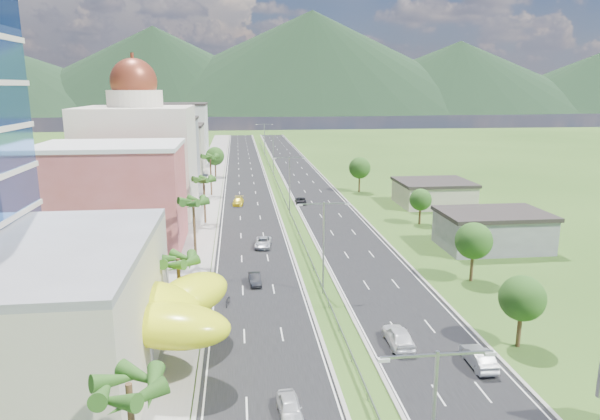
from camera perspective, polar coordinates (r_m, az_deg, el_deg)
name	(u,v)px	position (r m, az deg, el deg)	size (l,w,h in m)	color
ground	(339,331)	(54.38, 4.17, -12.79)	(500.00, 500.00, 0.00)	#2D5119
road_left	(246,179)	(140.05, -5.77, 3.27)	(11.00, 260.00, 0.04)	black
road_right	(303,178)	(141.06, 0.34, 3.40)	(11.00, 260.00, 0.04)	black
sidewalk_left	(209,180)	(140.23, -9.66, 3.18)	(7.00, 260.00, 0.12)	gray
median_guardrail	(280,189)	(122.58, -2.12, 2.21)	(0.10, 216.06, 0.76)	gray
streetlight_median_b	(324,238)	(61.18, 2.52, -3.02)	(6.04, 0.25, 11.00)	gray
streetlight_median_c	(290,179)	(99.93, -1.13, 3.30)	(6.04, 0.25, 11.00)	gray
streetlight_median_d	(273,151)	(144.33, -2.88, 6.31)	(6.04, 0.25, 11.00)	gray
streetlight_median_e	(264,136)	(189.02, -3.81, 7.89)	(6.04, 0.25, 11.00)	gray
lime_canopy	(118,311)	(48.96, -18.81, -10.12)	(18.00, 15.00, 7.40)	yellow
pink_shophouse	(113,198)	(83.71, -19.31, 1.17)	(20.00, 15.00, 15.00)	#B45049
domed_building	(139,154)	(105.39, -16.83, 5.79)	(20.00, 20.00, 28.70)	beige
midrise_grey	(163,155)	(130.16, -14.43, 5.73)	(16.00, 15.00, 16.00)	slate
midrise_beige	(174,150)	(152.01, -13.33, 6.22)	(16.00, 15.00, 13.00)	#BBB39A
midrise_white	(181,134)	(174.52, -12.53, 7.93)	(16.00, 15.00, 18.00)	silver
shed_near	(492,232)	(84.78, 19.84, -2.20)	(15.00, 10.00, 5.00)	slate
shed_far	(433,194)	(112.41, 14.04, 1.65)	(14.00, 12.00, 4.40)	#BBB39A
palm_tree_a	(129,392)	(30.95, -17.76, -18.01)	(3.60, 3.60, 9.10)	#47301C
palm_tree_b	(178,263)	(53.05, -12.88, -5.54)	(3.60, 3.60, 8.10)	#47301C
palm_tree_c	(193,204)	(71.90, -11.31, 0.61)	(3.60, 3.60, 9.60)	#47301C
palm_tree_d	(204,181)	(94.60, -10.23, 3.03)	(3.60, 3.60, 8.60)	#47301C
palm_tree_e	(210,158)	(119.17, -9.55, 5.47)	(3.60, 3.60, 9.40)	#47301C
leafy_tree_lfar	(215,156)	(144.29, -9.05, 5.69)	(4.90, 4.90, 8.05)	#47301C
leafy_tree_ra	(522,298)	(53.47, 22.62, -8.70)	(4.20, 4.20, 6.90)	#47301C
leafy_tree_rb	(474,241)	(68.98, 18.04, -3.16)	(4.55, 4.55, 7.47)	#47301C
leafy_tree_rc	(421,200)	(95.46, 12.74, 1.07)	(3.85, 3.85, 6.33)	#47301C
leafy_tree_rd	(360,168)	(122.53, 6.39, 4.48)	(4.90, 4.90, 8.05)	#47301C
mountain_ridge	(312,112)	(503.41, 1.28, 10.36)	(860.00, 140.00, 90.00)	black
car_white_near_left	(290,407)	(41.71, -1.11, -20.30)	(1.66, 4.13, 1.41)	silver
car_dark_left	(255,279)	(66.10, -4.84, -7.34)	(1.37, 3.92, 1.29)	black
car_silver_mid_left	(263,242)	(80.81, -3.96, -3.46)	(2.34, 5.07, 1.41)	#B4B7BC
car_yellow_far_left	(238,201)	(109.89, -6.60, 0.93)	(2.02, 4.97, 1.44)	gold
car_white_near_right	(398,336)	(52.08, 10.46, -13.07)	(2.11, 5.24, 1.79)	white
car_silver_right	(479,357)	(50.30, 18.51, -14.68)	(1.67, 4.80, 1.58)	#9FA0A6
car_dark_far_right	(301,200)	(110.41, 0.07, 1.04)	(2.14, 4.64, 1.29)	black
motorcycle	(228,299)	(60.53, -7.72, -9.35)	(0.65, 2.15, 1.38)	black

